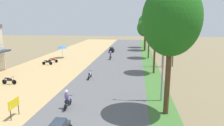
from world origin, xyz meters
TOP-DOWN VIEW (x-y plane):
  - parked_motorbike_nearest at (-11.36, 11.29)m, footprint 1.80×0.54m
  - parked_motorbike_second at (-11.63, 21.86)m, footprint 1.80×0.54m
  - parked_motorbike_third at (-11.47, 23.85)m, footprint 1.80×0.54m
  - street_signboard at (-5.76, 3.79)m, footprint 0.06×1.30m
  - vendor_umbrella at (-11.53, 28.57)m, footprint 2.20×2.20m
  - median_tree_nearest at (5.86, 5.96)m, footprint 4.32×4.32m
  - median_tree_second at (5.91, 18.68)m, footprint 3.55×3.55m
  - median_tree_third at (5.75, 30.33)m, footprint 3.57×3.57m
  - median_tree_fourth at (5.41, 41.05)m, footprint 4.17×4.17m
  - median_tree_fifth at (5.51, 46.66)m, footprint 3.74×3.74m
  - streetlamp_near at (5.80, 8.57)m, footprint 3.16×0.20m
  - streetlamp_mid at (5.80, 50.68)m, footprint 3.16×0.20m
  - utility_pole_near at (9.32, 23.52)m, footprint 1.80×0.20m
  - utility_pole_far at (7.58, 22.77)m, footprint 1.80×0.20m
  - car_sedan_black at (-2.58, 37.22)m, footprint 1.10×2.26m
  - motorbike_foreground_rider at (-2.30, 5.86)m, footprint 0.54×1.80m
  - motorbike_ahead_second at (-2.50, 14.72)m, footprint 0.54×1.80m
  - motorbike_ahead_third at (-1.59, 27.87)m, footprint 0.54×1.80m

SIDE VIEW (x-z plane):
  - parked_motorbike_nearest at x=-11.36m, z-range 0.08..1.02m
  - parked_motorbike_second at x=-11.63m, z-range 0.08..1.02m
  - parked_motorbike_third at x=-11.47m, z-range 0.08..1.02m
  - motorbike_ahead_second at x=-2.50m, z-range 0.10..1.04m
  - car_sedan_black at x=-2.58m, z-range 0.15..1.34m
  - motorbike_foreground_rider at x=-2.30m, z-range 0.03..1.69m
  - motorbike_ahead_third at x=-1.59m, z-range 0.03..1.69m
  - street_signboard at x=-5.76m, z-range 0.36..1.86m
  - vendor_umbrella at x=-11.53m, z-range 1.05..3.57m
  - streetlamp_mid at x=5.80m, z-range 0.65..8.46m
  - streetlamp_near at x=5.80m, z-range 0.66..8.60m
  - utility_pole_near at x=9.32m, z-range 0.19..9.64m
  - utility_pole_far at x=7.58m, z-range 0.19..9.94m
  - median_tree_fourth at x=5.41m, z-range 1.76..9.67m
  - median_tree_third at x=5.75m, z-range 2.00..10.42m
  - median_tree_second at x=5.91m, z-range 2.26..10.43m
  - median_tree_fifth at x=5.51m, z-range 2.26..11.52m
  - median_tree_nearest at x=5.86m, z-range 2.36..12.48m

